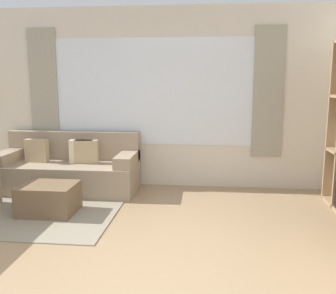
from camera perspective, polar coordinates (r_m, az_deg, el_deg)
name	(u,v)px	position (r m, az deg, el deg)	size (l,w,h in m)	color
ground_plane	(102,286)	(3.25, -10.06, -20.10)	(16.00, 16.00, 0.00)	#9E7F5B
wall_back	(153,98)	(5.75, -2.25, 7.46)	(6.79, 0.11, 2.70)	beige
area_rug	(12,213)	(5.09, -22.61, -9.22)	(2.58, 1.62, 0.01)	gray
couch_main	(69,170)	(5.76, -14.87, -3.35)	(2.03, 0.83, 0.85)	gray
ottoman	(49,199)	(4.87, -17.70, -7.56)	(0.66, 0.54, 0.37)	brown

